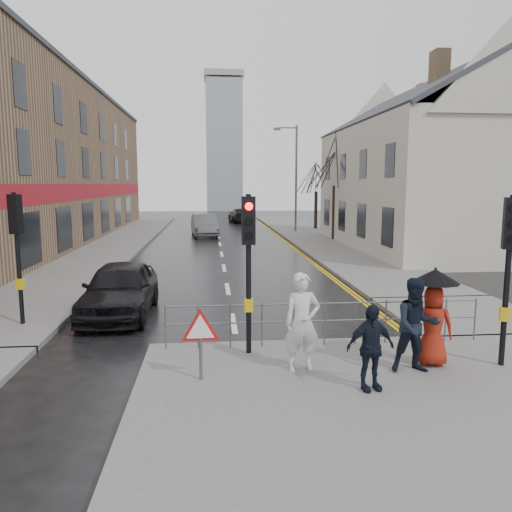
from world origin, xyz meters
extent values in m
plane|color=black|center=(0.00, 0.00, 0.00)|extent=(120.00, 120.00, 0.00)
cube|color=#605E5B|center=(3.00, -3.50, 0.07)|extent=(10.00, 9.00, 0.14)
cube|color=#605E5B|center=(-6.50, 23.00, 0.07)|extent=(4.00, 44.00, 0.14)
cube|color=#605E5B|center=(6.50, 25.00, 0.07)|extent=(4.00, 40.00, 0.14)
cube|color=#605E5B|center=(6.50, 3.00, 0.07)|extent=(4.00, 4.20, 0.14)
cube|color=#8A6A4F|center=(-12.00, 22.00, 5.00)|extent=(8.00, 42.00, 10.00)
cube|color=beige|center=(12.00, 18.00, 3.50)|extent=(9.00, 16.00, 7.00)
cube|color=#8A6A4F|center=(10.50, 14.00, 9.20)|extent=(0.70, 0.90, 1.80)
cube|color=#8A6A4F|center=(13.20, 22.00, 9.20)|extent=(0.70, 0.90, 1.80)
cube|color=#999DA2|center=(1.50, 62.00, 9.00)|extent=(5.00, 5.00, 18.00)
cylinder|color=black|center=(0.20, 0.20, 1.84)|extent=(0.11, 0.11, 3.40)
cube|color=black|center=(0.20, 0.20, 2.99)|extent=(0.28, 0.22, 1.00)
cylinder|color=#FF0C07|center=(0.20, 0.06, 3.29)|extent=(0.16, 0.04, 0.16)
cylinder|color=black|center=(0.20, 0.06, 2.99)|extent=(0.16, 0.04, 0.16)
cylinder|color=black|center=(0.20, 0.06, 2.69)|extent=(0.16, 0.04, 0.16)
cube|color=gold|center=(0.20, 0.20, 1.19)|extent=(0.18, 0.14, 0.28)
cylinder|color=black|center=(5.20, -1.00, 1.84)|extent=(0.11, 0.11, 3.40)
cube|color=black|center=(5.20, -1.00, 2.99)|extent=(0.34, 0.30, 1.00)
cylinder|color=black|center=(5.15, -1.13, 2.69)|extent=(0.16, 0.09, 0.16)
cube|color=gold|center=(5.20, -1.00, 1.19)|extent=(0.22, 0.19, 0.28)
cylinder|color=black|center=(-5.50, 3.00, 1.84)|extent=(0.11, 0.11, 3.40)
cube|color=black|center=(-5.50, 3.00, 2.99)|extent=(0.34, 0.30, 1.00)
cylinder|color=black|center=(-5.45, 3.13, 3.29)|extent=(0.16, 0.09, 0.16)
cylinder|color=black|center=(-5.45, 3.13, 2.99)|extent=(0.16, 0.09, 0.16)
cylinder|color=black|center=(-5.45, 3.13, 2.69)|extent=(0.16, 0.09, 0.16)
cube|color=gold|center=(-5.50, 3.00, 1.19)|extent=(0.22, 0.19, 0.28)
cylinder|color=#595B5E|center=(-1.60, 0.60, 0.64)|extent=(0.04, 0.04, 1.00)
cylinder|color=#595B5E|center=(5.50, 0.60, 0.64)|extent=(0.04, 0.04, 1.00)
cylinder|color=#595B5E|center=(1.95, 0.60, 1.09)|extent=(7.10, 0.04, 0.04)
cylinder|color=#595B5E|center=(1.95, 0.60, 0.69)|extent=(7.10, 0.04, 0.04)
cylinder|color=#595B5E|center=(-0.80, -1.20, 0.56)|extent=(0.06, 0.06, 0.85)
cylinder|color=red|center=(-0.80, -1.20, 1.09)|extent=(0.80, 0.03, 0.80)
cylinder|color=white|center=(-0.80, -1.22, 1.09)|extent=(0.60, 0.03, 0.60)
cylinder|color=#595B5E|center=(6.00, 28.00, 4.14)|extent=(0.16, 0.16, 8.00)
cylinder|color=#595B5E|center=(5.30, 28.00, 7.94)|extent=(1.40, 0.10, 0.10)
cube|color=#595B5E|center=(4.50, 28.00, 7.84)|extent=(0.50, 0.25, 0.18)
cylinder|color=black|center=(7.50, 22.00, 1.89)|extent=(0.26, 0.26, 3.50)
cylinder|color=black|center=(8.00, 30.00, 1.64)|extent=(0.26, 0.26, 3.00)
imported|color=silver|center=(1.15, -0.89, 1.10)|extent=(0.74, 0.52, 1.92)
imported|color=black|center=(3.32, -1.19, 1.06)|extent=(0.93, 0.74, 1.84)
imported|color=maroon|center=(3.80, -0.86, 0.95)|extent=(0.90, 0.72, 1.61)
cylinder|color=black|center=(3.80, -0.86, 1.05)|extent=(0.02, 0.02, 1.81)
cone|color=black|center=(3.80, -0.86, 1.95)|extent=(0.96, 0.96, 0.28)
imported|color=black|center=(2.17, -1.93, 0.91)|extent=(0.95, 0.53, 1.54)
imported|color=black|center=(-3.19, 4.15, 0.77)|extent=(1.91, 4.56, 1.54)
imported|color=#505356|center=(-1.01, 25.97, 0.79)|extent=(2.13, 4.94, 1.58)
imported|color=black|center=(2.35, 38.87, 0.69)|extent=(2.32, 4.88, 1.37)
camera|label=1|loc=(-0.59, -10.12, 3.74)|focal=35.00mm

